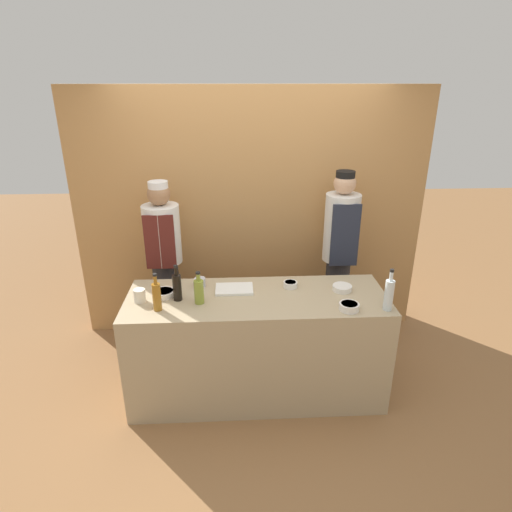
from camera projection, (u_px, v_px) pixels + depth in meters
name	position (u px, v px, depth m)	size (l,w,h in m)	color
ground_plane	(257.00, 389.00, 3.63)	(14.00, 14.00, 0.00)	olive
cabinet_wall	(251.00, 215.00, 4.20)	(3.35, 0.18, 2.40)	#B7844C
counter	(257.00, 345.00, 3.46)	(2.01, 0.71, 0.89)	tan
sauce_bowl_yellow	(349.00, 306.00, 3.09)	(0.15, 0.15, 0.05)	white
sauce_bowl_brown	(290.00, 284.00, 3.43)	(0.11, 0.11, 0.05)	white
sauce_bowl_purple	(342.00, 288.00, 3.38)	(0.15, 0.15, 0.04)	white
sauce_bowl_white	(164.00, 293.00, 3.29)	(0.17, 0.17, 0.04)	white
cutting_board	(234.00, 289.00, 3.39)	(0.30, 0.20, 0.02)	white
bottle_oil	(199.00, 291.00, 3.16)	(0.07, 0.07, 0.25)	olive
bottle_amber	(157.00, 296.00, 3.06)	(0.06, 0.06, 0.29)	#9E661E
bottle_clear	(389.00, 294.00, 3.06)	(0.07, 0.07, 0.32)	silver
bottle_soy	(177.00, 287.00, 3.20)	(0.07, 0.07, 0.28)	black
cup_cream	(140.00, 296.00, 3.19)	(0.09, 0.09, 0.10)	silver
cup_steel	(200.00, 282.00, 3.43)	(0.09, 0.09, 0.08)	#B7B7BC
chef_left	(165.00, 262.00, 3.91)	(0.33, 0.33, 1.63)	#28282D
chef_right	(339.00, 254.00, 3.97)	(0.31, 0.31, 1.71)	#28282D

